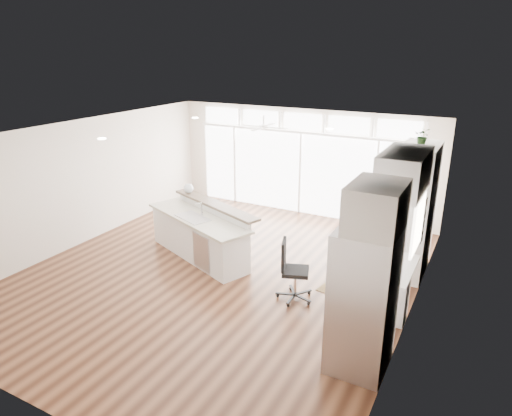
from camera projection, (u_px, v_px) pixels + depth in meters
The scene contains 24 objects.
floor at pixel (220, 274), 8.82m from camera, with size 7.00×8.00×0.02m, color #402213.
ceiling at pixel (216, 134), 7.92m from camera, with size 7.00×8.00×0.02m, color silver.
wall_back at pixel (302, 162), 11.70m from camera, with size 7.00×0.04×2.70m, color silver.
wall_front at pixel (23, 313), 5.04m from camera, with size 7.00×0.04×2.70m, color silver.
wall_left at pixel (82, 182), 9.92m from camera, with size 0.04×8.00×2.70m, color silver.
wall_right at pixel (416, 244), 6.82m from camera, with size 0.04×8.00×2.70m, color silver.
glass_wall at pixel (301, 174), 11.75m from camera, with size 5.80×0.06×2.08m, color white.
transom_row at pixel (302, 122), 11.31m from camera, with size 5.90×0.06×0.40m, color white.
desk_window at pixel (418, 225), 7.02m from camera, with size 0.04×0.85×0.85m, color white.
ceiling_fan at pixel (264, 123), 10.55m from camera, with size 1.16×1.16×0.32m, color white.
recessed_lights at pixel (222, 134), 8.09m from camera, with size 3.40×3.00×0.02m, color white.
oven_cabinet at pixel (414, 211), 8.50m from camera, with size 0.64×1.20×2.50m, color white.
desk_nook at pixel (389, 287), 7.56m from camera, with size 0.72×1.30×0.76m, color white.
upper_cabinets at pixel (404, 172), 6.88m from camera, with size 0.64×1.30×0.64m, color white.
refrigerator at pixel (363, 300), 5.99m from camera, with size 0.76×0.90×2.00m, color #BCBCC1.
fridge_cabinet at pixel (377, 207), 5.53m from camera, with size 0.64×0.90×0.60m, color white.
framed_photos at pixel (423, 221), 7.59m from camera, with size 0.06×0.22×0.80m, color black.
kitchen_island at pixel (198, 232), 9.36m from camera, with size 2.71×1.02×1.08m, color white.
rug at pixel (345, 291), 8.18m from camera, with size 0.86×0.62×0.01m, color #3C2913.
office_chair at pixel (296, 271), 7.76m from camera, with size 0.56×0.52×1.08m, color black.
fishbowl at pixel (188, 188), 10.07m from camera, with size 0.22×0.22×0.22m, color silver.
monitor at pixel (387, 254), 7.40m from camera, with size 0.08×0.48×0.40m, color black.
keyboard at pixel (376, 262), 7.54m from camera, with size 0.13×0.35×0.02m, color silver.
potted_plant at pixel (423, 138), 8.04m from camera, with size 0.27×0.30×0.23m, color #2C5122.
Camera 1 is at (4.33, -6.64, 4.13)m, focal length 32.00 mm.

